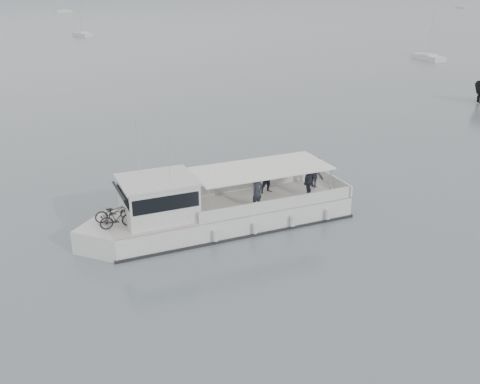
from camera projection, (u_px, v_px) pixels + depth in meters
ground at (240, 215)px, 26.58m from camera, size 1400.00×1400.00×0.00m
tour_boat at (208, 212)px, 24.72m from camera, size 13.25×4.32×5.51m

